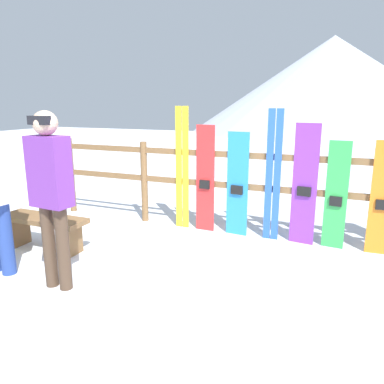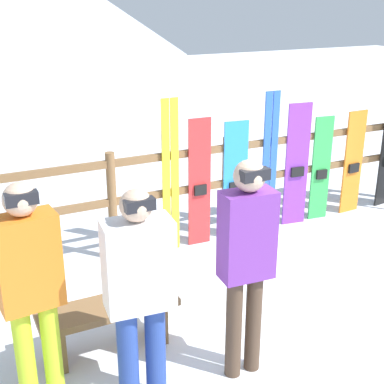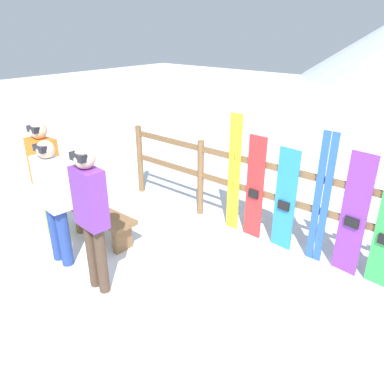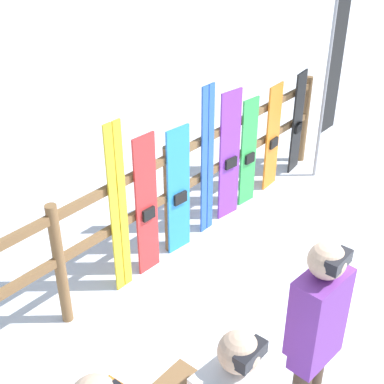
# 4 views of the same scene
# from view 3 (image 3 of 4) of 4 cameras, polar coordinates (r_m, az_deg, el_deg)

# --- Properties ---
(ground_plane) EXTENTS (40.00, 40.00, 0.00)m
(ground_plane) POSITION_cam_3_polar(r_m,az_deg,el_deg) (4.29, 1.10, -17.07)
(ground_plane) COLOR white
(fence) EXTENTS (5.69, 0.10, 1.23)m
(fence) POSITION_cam_3_polar(r_m,az_deg,el_deg) (5.16, 13.46, -0.55)
(fence) COLOR brown
(fence) RESTS_ON ground
(bench) EXTENTS (1.13, 0.36, 0.43)m
(bench) POSITION_cam_3_polar(r_m,az_deg,el_deg) (5.43, -13.57, -4.21)
(bench) COLOR brown
(bench) RESTS_ON ground
(person_purple) EXTENTS (0.40, 0.24, 1.72)m
(person_purple) POSITION_cam_3_polar(r_m,az_deg,el_deg) (4.14, -15.15, -2.68)
(person_purple) COLOR #4C3828
(person_purple) RESTS_ON ground
(person_orange) EXTENTS (0.43, 0.26, 1.69)m
(person_orange) POSITION_cam_3_polar(r_m,az_deg,el_deg) (5.47, -21.42, 2.77)
(person_orange) COLOR #B7D826
(person_orange) RESTS_ON ground
(person_white) EXTENTS (0.48, 0.29, 1.63)m
(person_white) POSITION_cam_3_polar(r_m,az_deg,el_deg) (4.82, -20.39, -0.54)
(person_white) COLOR navy
(person_white) RESTS_ON ground
(ski_pair_yellow) EXTENTS (0.20, 0.02, 1.75)m
(ski_pair_yellow) POSITION_cam_3_polar(r_m,az_deg,el_deg) (5.40, 6.43, 2.76)
(ski_pair_yellow) COLOR yellow
(ski_pair_yellow) RESTS_ON ground
(snowboard_red) EXTENTS (0.27, 0.06, 1.50)m
(snowboard_red) POSITION_cam_3_polar(r_m,az_deg,el_deg) (5.27, 9.54, 0.53)
(snowboard_red) COLOR red
(snowboard_red) RESTS_ON ground
(snowboard_blue) EXTENTS (0.30, 0.08, 1.42)m
(snowboard_blue) POSITION_cam_3_polar(r_m,az_deg,el_deg) (5.09, 13.99, -1.26)
(snowboard_blue) COLOR #288CE0
(snowboard_blue) RESTS_ON ground
(ski_pair_blue) EXTENTS (0.20, 0.02, 1.72)m
(ski_pair_blue) POSITION_cam_3_polar(r_m,az_deg,el_deg) (4.87, 19.14, -1.12)
(ski_pair_blue) COLOR blue
(ski_pair_blue) RESTS_ON ground
(snowboard_purple) EXTENTS (0.31, 0.08, 1.55)m
(snowboard_purple) POSITION_cam_3_polar(r_m,az_deg,el_deg) (4.80, 23.38, -3.39)
(snowboard_purple) COLOR purple
(snowboard_purple) RESTS_ON ground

